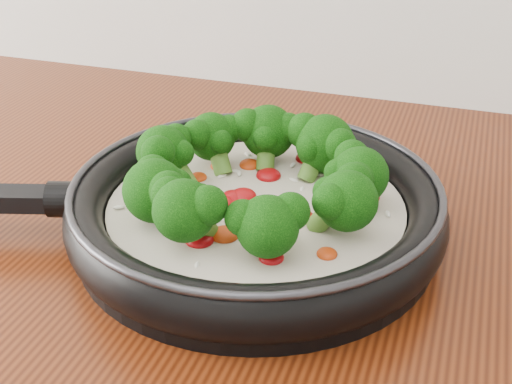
% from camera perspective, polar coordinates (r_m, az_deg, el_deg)
% --- Properties ---
extents(skillet, '(0.60, 0.46, 0.10)m').
position_cam_1_polar(skillet, '(0.65, -0.27, -0.83)').
color(skillet, black).
rests_on(skillet, counter).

